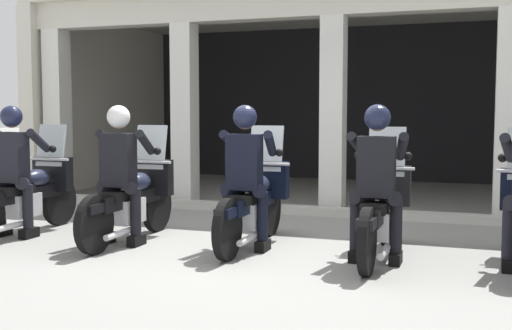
# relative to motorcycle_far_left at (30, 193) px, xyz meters

# --- Properties ---
(ground_plane) EXTENTS (80.00, 80.00, 0.00)m
(ground_plane) POSITION_rel_motorcycle_far_left_xyz_m (2.88, 3.18, -0.50)
(ground_plane) COLOR gray
(station_building) EXTENTS (11.00, 5.23, 3.54)m
(station_building) POSITION_rel_motorcycle_far_left_xyz_m (3.17, 5.70, 1.76)
(station_building) COLOR black
(station_building) RESTS_ON ground
(kerb_strip) EXTENTS (10.50, 0.24, 0.12)m
(kerb_strip) POSITION_rel_motorcycle_far_left_xyz_m (3.17, 2.52, -0.44)
(kerb_strip) COLOR #B7B5AD
(kerb_strip) RESTS_ON ground
(motorcycle_far_left) EXTENTS (0.62, 2.04, 1.35)m
(motorcycle_far_left) POSITION_rel_motorcycle_far_left_xyz_m (0.00, 0.00, 0.00)
(motorcycle_far_left) COLOR black
(motorcycle_far_left) RESTS_ON ground
(police_officer_far_left) EXTENTS (0.63, 0.61, 1.58)m
(police_officer_far_left) POSITION_rel_motorcycle_far_left_xyz_m (-0.00, -0.28, 0.44)
(police_officer_far_left) COLOR black
(police_officer_far_left) RESTS_ON ground
(motorcycle_left) EXTENTS (0.62, 2.04, 1.35)m
(motorcycle_left) POSITION_rel_motorcycle_far_left_xyz_m (1.44, 0.03, 0.00)
(motorcycle_left) COLOR black
(motorcycle_left) RESTS_ON ground
(police_officer_left) EXTENTS (0.63, 0.61, 1.58)m
(police_officer_left) POSITION_rel_motorcycle_far_left_xyz_m (1.44, -0.25, 0.44)
(police_officer_left) COLOR black
(police_officer_left) RESTS_ON ground
(motorcycle_center) EXTENTS (0.62, 2.04, 1.35)m
(motorcycle_center) POSITION_rel_motorcycle_far_left_xyz_m (2.88, 0.23, 0.00)
(motorcycle_center) COLOR black
(motorcycle_center) RESTS_ON ground
(police_officer_center) EXTENTS (0.63, 0.61, 1.58)m
(police_officer_center) POSITION_rel_motorcycle_far_left_xyz_m (2.88, -0.05, 0.44)
(police_officer_center) COLOR black
(police_officer_center) RESTS_ON ground
(motorcycle_right) EXTENTS (0.62, 2.04, 1.35)m
(motorcycle_right) POSITION_rel_motorcycle_far_left_xyz_m (4.31, 0.09, 0.00)
(motorcycle_right) COLOR black
(motorcycle_right) RESTS_ON ground
(police_officer_right) EXTENTS (0.63, 0.61, 1.58)m
(police_officer_right) POSITION_rel_motorcycle_far_left_xyz_m (4.31, -0.19, 0.44)
(police_officer_right) COLOR black
(police_officer_right) RESTS_ON ground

